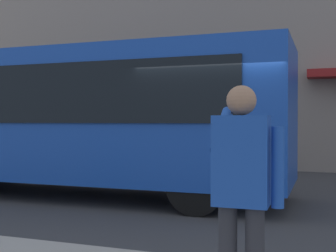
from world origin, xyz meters
TOP-DOWN VIEW (x-y plane):
  - ground_plane at (0.00, 0.00)m, footprint 60.00×60.00m
  - red_bus at (3.23, -0.22)m, footprint 9.05×2.54m
  - pedestrian_photographer at (-1.26, 4.76)m, footprint 0.53×0.52m

SIDE VIEW (x-z plane):
  - ground_plane at x=0.00m, z-range 0.00..0.00m
  - pedestrian_photographer at x=-1.26m, z-range 0.29..1.99m
  - red_bus at x=3.23m, z-range 0.14..3.22m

